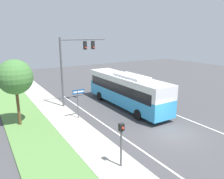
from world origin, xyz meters
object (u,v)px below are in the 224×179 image
signal_gantry (74,59)px  pedestrian_signal (121,138)px  bus (126,89)px  street_sign (78,99)px

signal_gantry → pedestrian_signal: size_ratio=2.62×
bus → signal_gantry: (-4.46, 3.40, 3.17)m
pedestrian_signal → bus: bearing=53.2°
pedestrian_signal → street_sign: 8.53m
bus → street_sign: (-5.84, -0.61, -0.03)m
pedestrian_signal → street_sign: (0.94, 8.47, 0.04)m
pedestrian_signal → signal_gantry: bearing=79.5°
signal_gantry → pedestrian_signal: bearing=-100.5°
bus → signal_gantry: size_ratio=1.61×
signal_gantry → pedestrian_signal: signal_gantry is taller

